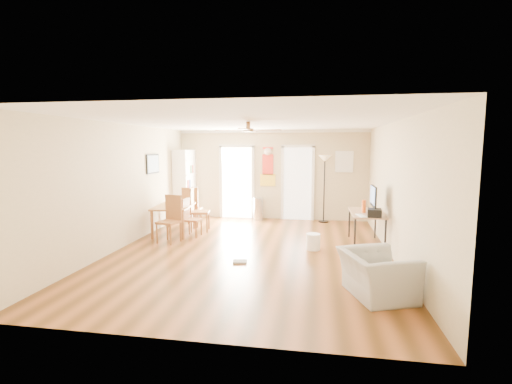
% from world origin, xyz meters
% --- Properties ---
extents(floor, '(7.00, 7.00, 0.00)m').
position_xyz_m(floor, '(0.00, 0.00, 0.00)').
color(floor, brown).
rests_on(floor, ground).
extents(ceiling, '(5.50, 7.00, 0.00)m').
position_xyz_m(ceiling, '(0.00, 0.00, 2.60)').
color(ceiling, silver).
rests_on(ceiling, floor).
extents(wall_back, '(5.50, 0.04, 2.60)m').
position_xyz_m(wall_back, '(0.00, 3.50, 1.30)').
color(wall_back, beige).
rests_on(wall_back, floor).
extents(wall_front, '(5.50, 0.04, 2.60)m').
position_xyz_m(wall_front, '(0.00, -3.50, 1.30)').
color(wall_front, beige).
rests_on(wall_front, floor).
extents(wall_left, '(0.04, 7.00, 2.60)m').
position_xyz_m(wall_left, '(-2.75, 0.00, 1.30)').
color(wall_left, beige).
rests_on(wall_left, floor).
extents(wall_right, '(0.04, 7.00, 2.60)m').
position_xyz_m(wall_right, '(2.75, 0.00, 1.30)').
color(wall_right, beige).
rests_on(wall_right, floor).
extents(crown_molding, '(5.50, 7.00, 0.08)m').
position_xyz_m(crown_molding, '(0.00, 0.00, 2.56)').
color(crown_molding, white).
rests_on(crown_molding, wall_back).
extents(kitchen_doorway, '(0.90, 0.10, 2.10)m').
position_xyz_m(kitchen_doorway, '(-1.05, 3.48, 1.05)').
color(kitchen_doorway, white).
rests_on(kitchen_doorway, wall_back).
extents(bathroom_doorway, '(0.80, 0.10, 2.10)m').
position_xyz_m(bathroom_doorway, '(0.75, 3.48, 1.05)').
color(bathroom_doorway, white).
rests_on(bathroom_doorway, wall_back).
extents(wall_decal, '(0.46, 0.03, 1.10)m').
position_xyz_m(wall_decal, '(-0.13, 3.48, 1.55)').
color(wall_decal, red).
rests_on(wall_decal, wall_back).
extents(ac_grille, '(0.50, 0.04, 0.60)m').
position_xyz_m(ac_grille, '(2.05, 3.47, 1.70)').
color(ac_grille, white).
rests_on(ac_grille, wall_back).
extents(framed_poster, '(0.04, 0.66, 0.48)m').
position_xyz_m(framed_poster, '(-2.73, 1.40, 1.70)').
color(framed_poster, black).
rests_on(framed_poster, wall_left).
extents(ceiling_fan, '(1.24, 1.24, 0.20)m').
position_xyz_m(ceiling_fan, '(0.00, -0.30, 2.43)').
color(ceiling_fan, '#593819').
rests_on(ceiling_fan, ceiling).
extents(bookshelf, '(0.45, 0.93, 2.03)m').
position_xyz_m(bookshelf, '(-2.53, 3.07, 1.01)').
color(bookshelf, white).
rests_on(bookshelf, floor).
extents(dining_table, '(0.98, 1.47, 0.70)m').
position_xyz_m(dining_table, '(-2.15, 1.31, 0.35)').
color(dining_table, olive).
rests_on(dining_table, floor).
extents(dining_chair_right_a, '(0.52, 0.52, 1.09)m').
position_xyz_m(dining_chair_right_a, '(-1.60, 1.62, 0.55)').
color(dining_chair_right_a, '#AA7237').
rests_on(dining_chair_right_a, floor).
extents(dining_chair_right_b, '(0.40, 0.40, 0.90)m').
position_xyz_m(dining_chair_right_b, '(-1.60, 1.04, 0.45)').
color(dining_chair_right_b, '#A26934').
rests_on(dining_chair_right_b, floor).
extents(dining_chair_near, '(0.52, 0.52, 1.04)m').
position_xyz_m(dining_chair_near, '(-1.94, 0.42, 0.52)').
color(dining_chair_near, '#9B6532').
rests_on(dining_chair_near, floor).
extents(dining_chair_far, '(0.45, 0.45, 1.05)m').
position_xyz_m(dining_chair_far, '(-1.98, 2.13, 0.53)').
color(dining_chair_far, '#A15D34').
rests_on(dining_chair_far, floor).
extents(trash_can, '(0.30, 0.30, 0.65)m').
position_xyz_m(trash_can, '(-0.37, 3.24, 0.33)').
color(trash_can, '#BBBBBD').
rests_on(trash_can, floor).
extents(torchiere_lamp, '(0.41, 0.41, 1.89)m').
position_xyz_m(torchiere_lamp, '(1.51, 3.22, 0.94)').
color(torchiere_lamp, black).
rests_on(torchiere_lamp, floor).
extents(computer_desk, '(0.67, 1.34, 0.72)m').
position_xyz_m(computer_desk, '(2.37, 0.94, 0.36)').
color(computer_desk, tan).
rests_on(computer_desk, floor).
extents(imac, '(0.29, 0.63, 0.59)m').
position_xyz_m(imac, '(2.47, 0.75, 1.01)').
color(imac, black).
rests_on(imac, computer_desk).
extents(keyboard, '(0.21, 0.40, 0.01)m').
position_xyz_m(keyboard, '(2.20, 0.47, 0.72)').
color(keyboard, silver).
rests_on(keyboard, computer_desk).
extents(printer, '(0.30, 0.34, 0.16)m').
position_xyz_m(printer, '(2.45, 0.43, 0.80)').
color(printer, black).
rests_on(printer, computer_desk).
extents(orange_bottle, '(0.10, 0.10, 0.27)m').
position_xyz_m(orange_bottle, '(2.30, 0.89, 0.85)').
color(orange_bottle, '#FB5C16').
rests_on(orange_bottle, computer_desk).
extents(wastebasket_a, '(0.30, 0.30, 0.33)m').
position_xyz_m(wastebasket_a, '(1.24, 0.36, 0.17)').
color(wastebasket_a, white).
rests_on(wastebasket_a, floor).
extents(wastebasket_b, '(0.29, 0.29, 0.28)m').
position_xyz_m(wastebasket_b, '(2.39, -0.86, 0.14)').
color(wastebasket_b, silver).
rests_on(wastebasket_b, floor).
extents(floor_cloth, '(0.28, 0.23, 0.04)m').
position_xyz_m(floor_cloth, '(-0.08, -0.74, 0.02)').
color(floor_cloth, gray).
rests_on(floor_cloth, floor).
extents(armchair, '(1.14, 1.21, 0.64)m').
position_xyz_m(armchair, '(2.15, -1.90, 0.32)').
color(armchair, '#A2A29D').
rests_on(armchair, floor).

